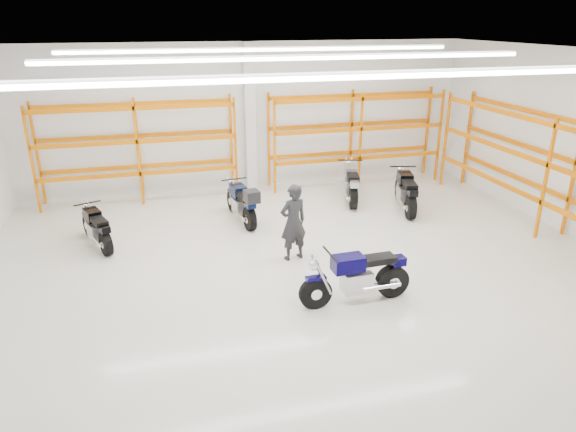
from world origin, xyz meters
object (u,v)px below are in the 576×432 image
object	(u,v)px
motorcycle_back_b	(243,204)
structural_column	(250,118)
motorcycle_back_c	(351,184)
motorcycle_back_d	(406,192)
standing_man	(293,222)
motorcycle_back_a	(97,229)
motorcycle_main	(360,277)

from	to	relation	value
motorcycle_back_b	structural_column	world-z (taller)	structural_column
motorcycle_back_c	motorcycle_back_d	size ratio (longest dim) A/B	0.98
motorcycle_back_d	standing_man	distance (m)	4.55
motorcycle_back_b	motorcycle_back_c	bearing A→B (deg)	14.69
motorcycle_back_d	motorcycle_back_a	bearing A→B (deg)	-177.34
motorcycle_main	structural_column	size ratio (longest dim) A/B	0.50
motorcycle_back_d	standing_man	xyz separation A→B (m)	(-3.94, -2.24, 0.36)
motorcycle_back_c	standing_man	size ratio (longest dim) A/B	1.24
structural_column	standing_man	bearing A→B (deg)	-91.13
motorcycle_back_a	standing_man	xyz separation A→B (m)	(4.34, -1.86, 0.44)
standing_man	structural_column	world-z (taller)	structural_column
structural_column	motorcycle_main	bearing A→B (deg)	-85.29
motorcycle_back_a	structural_column	distance (m)	5.97
motorcycle_back_b	motorcycle_back_c	distance (m)	3.56
standing_man	motorcycle_main	bearing A→B (deg)	94.18
standing_man	structural_column	xyz separation A→B (m)	(0.11, 5.41, 1.36)
motorcycle_back_a	structural_column	bearing A→B (deg)	38.60
motorcycle_back_a	motorcycle_back_c	size ratio (longest dim) A/B	0.84
motorcycle_back_b	standing_man	world-z (taller)	standing_man
motorcycle_back_a	motorcycle_back_b	distance (m)	3.68
motorcycle_back_a	standing_man	bearing A→B (deg)	-23.15
motorcycle_main	motorcycle_back_d	bearing A→B (deg)	53.92
motorcycle_back_a	motorcycle_back_c	xyz separation A→B (m)	(7.07, 1.51, 0.07)
motorcycle_back_c	standing_man	world-z (taller)	standing_man
motorcycle_main	structural_column	xyz separation A→B (m)	(-0.62, 7.57, 1.73)
motorcycle_back_a	structural_column	size ratio (longest dim) A/B	0.41
motorcycle_back_b	structural_column	bearing A→B (deg)	74.45
standing_man	motorcycle_back_a	bearing A→B (deg)	-37.66
motorcycle_back_d	structural_column	xyz separation A→B (m)	(-3.83, 3.17, 1.72)
motorcycle_back_a	structural_column	world-z (taller)	structural_column
structural_column	motorcycle_back_b	bearing A→B (deg)	-105.55
motorcycle_main	motorcycle_back_c	bearing A→B (deg)	70.13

